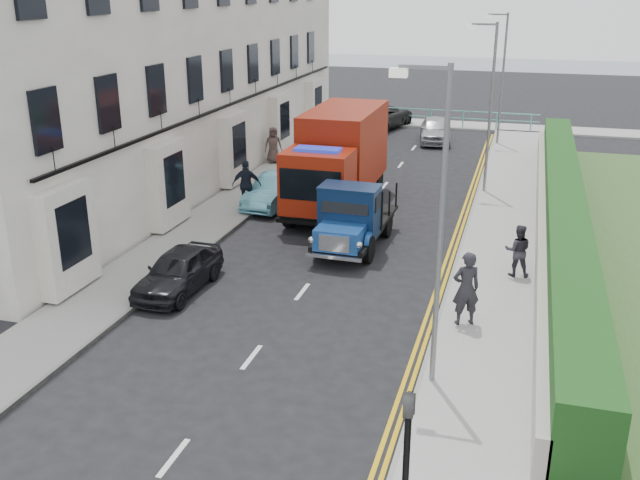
{
  "coord_description": "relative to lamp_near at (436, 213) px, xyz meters",
  "views": [
    {
      "loc": [
        5.8,
        -15.99,
        8.41
      ],
      "look_at": [
        0.34,
        2.67,
        1.4
      ],
      "focal_mm": 40.0,
      "sensor_mm": 36.0,
      "label": 1
    }
  ],
  "objects": [
    {
      "name": "pavement_west",
      "position": [
        -9.38,
        11.0,
        -3.94
      ],
      "size": [
        2.4,
        38.0,
        0.12
      ],
      "primitive_type": "cube",
      "color": "gray",
      "rests_on": "ground"
    },
    {
      "name": "pedestrian_west_near",
      "position": [
        -8.58,
        10.76,
        -2.91
      ],
      "size": [
        1.21,
        0.74,
        1.93
      ],
      "primitive_type": "imported",
      "rotation": [
        0.0,
        0.0,
        3.39
      ],
      "color": "black",
      "rests_on": "pavement_west"
    },
    {
      "name": "pedestrian_west_far",
      "position": [
        -10.18,
        18.21,
        -3.0
      ],
      "size": [
        1.02,
        0.89,
        1.76
      ],
      "primitive_type": "imported",
      "rotation": [
        0.0,
        0.0,
        0.48
      ],
      "color": "#463732",
      "rests_on": "pavement_west"
    },
    {
      "name": "pedestrian_east_near",
      "position": [
        0.53,
        3.01,
        -2.89
      ],
      "size": [
        0.85,
        0.73,
        1.98
      ],
      "primitive_type": "imported",
      "rotation": [
        0.0,
        0.0,
        3.57
      ],
      "color": "#232228",
      "rests_on": "pavement_east"
    },
    {
      "name": "sea_plane",
      "position": [
        -4.18,
        62.0,
        -4.0
      ],
      "size": [
        120.0,
        120.0,
        0.0
      ],
      "primitive_type": "plane",
      "color": "#4F636C",
      "rests_on": "ground"
    },
    {
      "name": "red_lorry",
      "position": [
        -5.32,
        12.38,
        -1.97
      ],
      "size": [
        2.5,
        7.26,
        3.8
      ],
      "rotation": [
        0.0,
        0.0,
        -0.0
      ],
      "color": "black",
      "rests_on": "ground"
    },
    {
      "name": "pedestrian_east_far",
      "position": [
        1.71,
        6.72,
        -3.08
      ],
      "size": [
        0.83,
        0.67,
        1.6
      ],
      "primitive_type": "imported",
      "rotation": [
        0.0,
        0.0,
        3.23
      ],
      "color": "#2F2B35",
      "rests_on": "pavement_east"
    },
    {
      "name": "lamp_far",
      "position": [
        0.0,
        26.0,
        0.0
      ],
      "size": [
        1.23,
        0.18,
        7.0
      ],
      "color": "slate",
      "rests_on": "ground"
    },
    {
      "name": "bedford_lorry",
      "position": [
        -3.65,
        7.62,
        -2.96
      ],
      "size": [
        2.04,
        4.85,
        2.26
      ],
      "rotation": [
        0.0,
        0.0,
        -0.03
      ],
      "color": "black",
      "rests_on": "ground"
    },
    {
      "name": "parked_car_rear",
      "position": [
        -6.78,
        19.49,
        -3.22
      ],
      "size": [
        2.47,
        5.45,
        1.55
      ],
      "primitive_type": "imported",
      "rotation": [
        0.0,
        0.0,
        -0.06
      ],
      "color": "#9B9B9F",
      "rests_on": "ground"
    },
    {
      "name": "pavement_east",
      "position": [
        1.12,
        11.0,
        -3.94
      ],
      "size": [
        2.6,
        38.0,
        0.12
      ],
      "primitive_type": "cube",
      "color": "gray",
      "rests_on": "ground"
    },
    {
      "name": "parked_car_front",
      "position": [
        -7.64,
        3.1,
        -3.38
      ],
      "size": [
        1.54,
        3.66,
        1.23
      ],
      "primitive_type": "imported",
      "rotation": [
        0.0,
        0.0,
        -0.02
      ],
      "color": "black",
      "rests_on": "ground"
    },
    {
      "name": "seafront_car_left",
      "position": [
        -7.1,
        29.0,
        -3.24
      ],
      "size": [
        3.82,
        5.9,
        1.51
      ],
      "primitive_type": "imported",
      "rotation": [
        0.0,
        0.0,
        2.88
      ],
      "color": "black",
      "rests_on": "ground"
    },
    {
      "name": "lamp_near",
      "position": [
        0.0,
        0.0,
        0.0
      ],
      "size": [
        1.23,
        0.18,
        7.0
      ],
      "color": "slate",
      "rests_on": "ground"
    },
    {
      "name": "terrace_west",
      "position": [
        -13.65,
        15.0,
        3.17
      ],
      "size": [
        6.31,
        30.2,
        14.25
      ],
      "color": "white",
      "rests_on": "ground"
    },
    {
      "name": "ground",
      "position": [
        -4.18,
        2.0,
        -4.0
      ],
      "size": [
        120.0,
        120.0,
        0.0
      ],
      "primitive_type": "plane",
      "color": "black",
      "rests_on": "ground"
    },
    {
      "name": "traffic_signal",
      "position": [
        0.42,
        -5.5,
        -1.92
      ],
      "size": [
        0.16,
        0.2,
        3.1
      ],
      "color": "black",
      "rests_on": "ground"
    },
    {
      "name": "promenade",
      "position": [
        -4.18,
        31.0,
        -3.94
      ],
      "size": [
        30.0,
        2.5,
        0.12
      ],
      "primitive_type": "cube",
      "color": "gray",
      "rests_on": "ground"
    },
    {
      "name": "seafront_car_right",
      "position": [
        -3.31,
        25.84,
        -3.3
      ],
      "size": [
        2.26,
        4.3,
        1.39
      ],
      "primitive_type": "imported",
      "rotation": [
        0.0,
        0.0,
        0.15
      ],
      "color": "#AAAAAE",
      "rests_on": "ground"
    },
    {
      "name": "seafront_railing",
      "position": [
        -4.18,
        30.2,
        -3.42
      ],
      "size": [
        13.0,
        0.08,
        1.11
      ],
      "color": "#59B2A5",
      "rests_on": "ground"
    },
    {
      "name": "garden_east",
      "position": [
        3.03,
        11.0,
        -3.1
      ],
      "size": [
        1.45,
        28.0,
        1.75
      ],
      "color": "#B2AD9E",
      "rests_on": "ground"
    },
    {
      "name": "parked_car_mid",
      "position": [
        -7.78,
        11.8,
        -3.36
      ],
      "size": [
        1.68,
        3.96,
        1.27
      ],
      "primitive_type": "imported",
      "rotation": [
        0.0,
        0.0,
        -0.09
      ],
      "color": "#55A0B6",
      "rests_on": "ground"
    },
    {
      "name": "lamp_mid",
      "position": [
        0.0,
        16.0,
        0.0
      ],
      "size": [
        1.23,
        0.18,
        7.0
      ],
      "color": "slate",
      "rests_on": "ground"
    }
  ]
}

